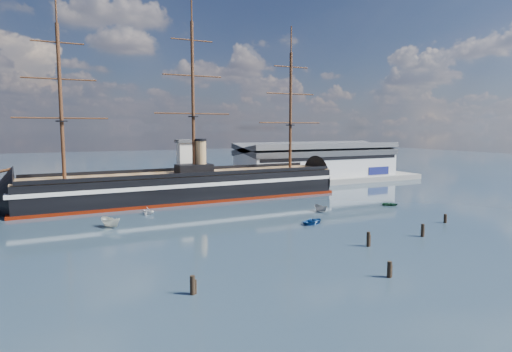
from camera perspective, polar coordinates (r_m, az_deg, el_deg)
name	(u,v)px	position (r m, az deg, el deg)	size (l,w,h in m)	color
ground	(213,212)	(105.64, -5.71, -4.83)	(600.00, 600.00, 0.00)	#233547
quay	(203,190)	(142.37, -7.09, -1.93)	(180.00, 18.00, 2.00)	slate
warehouse	(317,161)	(166.90, 8.15, 2.04)	(63.00, 21.00, 11.60)	#B7BABC
quay_tower	(185,163)	(136.28, -9.50, 1.79)	(5.00, 5.00, 15.00)	silver
warship	(182,186)	(123.10, -9.87, -1.39)	(112.97, 17.33, 53.94)	black
motorboat_a	(111,227)	(94.43, -18.76, -6.50)	(6.53, 2.39, 2.61)	silver
motorboat_b	(313,224)	(93.69, 7.67, -6.32)	(3.46, 1.38, 1.61)	navy
motorboat_c	(321,212)	(107.05, 8.65, -4.73)	(5.22, 1.91, 2.09)	gray
motorboat_d	(148,214)	(105.88, -14.18, -4.97)	(5.37, 2.33, 1.97)	silver
motorboat_e	(390,206)	(119.54, 17.43, -3.78)	(2.57, 1.03, 1.20)	#1B482E
piling_near_left	(193,294)	(55.61, -8.44, -15.36)	(0.64, 0.64, 3.11)	black
piling_near_mid	(389,277)	(63.46, 17.33, -12.79)	(0.64, 0.64, 2.99)	black
piling_near_right	(422,237)	(88.05, 21.29, -7.53)	(0.64, 0.64, 3.14)	black
piling_far_right	(445,223)	(102.31, 23.88, -5.73)	(0.64, 0.64, 2.65)	black
piling_extra	(368,246)	(78.06, 14.72, -9.07)	(0.64, 0.64, 3.29)	black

